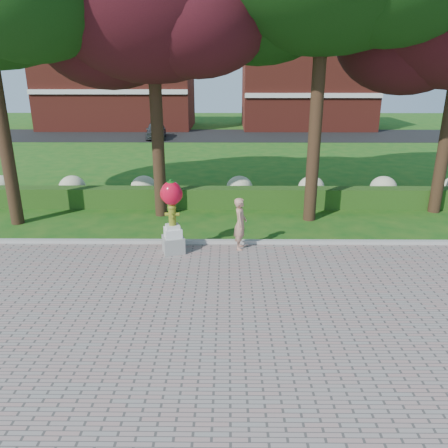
{
  "coord_description": "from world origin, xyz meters",
  "views": [
    {
      "loc": [
        0.5,
        -9.7,
        5.11
      ],
      "look_at": [
        0.41,
        1.0,
        1.38
      ],
      "focal_mm": 35.0,
      "sensor_mm": 36.0,
      "label": 1
    }
  ],
  "objects": [
    {
      "name": "ground",
      "position": [
        0.0,
        0.0,
        0.0
      ],
      "size": [
        100.0,
        100.0,
        0.0
      ],
      "primitive_type": "plane",
      "color": "#145215",
      "rests_on": "ground"
    },
    {
      "name": "walkway",
      "position": [
        0.0,
        -4.0,
        0.02
      ],
      "size": [
        40.0,
        14.0,
        0.04
      ],
      "primitive_type": "cube",
      "color": "gray",
      "rests_on": "ground"
    },
    {
      "name": "curb",
      "position": [
        0.0,
        3.0,
        0.07
      ],
      "size": [
        40.0,
        0.18,
        0.15
      ],
      "primitive_type": "cube",
      "color": "#ADADA5",
      "rests_on": "ground"
    },
    {
      "name": "lawn_hedge",
      "position": [
        0.0,
        7.0,
        0.4
      ],
      "size": [
        24.0,
        0.7,
        0.8
      ],
      "primitive_type": "cube",
      "color": "#1D3F12",
      "rests_on": "ground"
    },
    {
      "name": "hydrangea_row",
      "position": [
        0.57,
        8.0,
        0.55
      ],
      "size": [
        20.1,
        1.1,
        0.99
      ],
      "color": "#BDBC90",
      "rests_on": "ground"
    },
    {
      "name": "street",
      "position": [
        0.0,
        28.0,
        0.01
      ],
      "size": [
        50.0,
        8.0,
        0.02
      ],
      "primitive_type": "cube",
      "color": "black",
      "rests_on": "ground"
    },
    {
      "name": "building_left",
      "position": [
        -10.0,
        34.0,
        3.5
      ],
      "size": [
        14.0,
        8.0,
        7.0
      ],
      "primitive_type": "cube",
      "color": "maroon",
      "rests_on": "ground"
    },
    {
      "name": "building_right",
      "position": [
        8.0,
        34.0,
        3.2
      ],
      "size": [
        12.0,
        8.0,
        6.4
      ],
      "primitive_type": "cube",
      "color": "maroon",
      "rests_on": "ground"
    },
    {
      "name": "tree_mid_left",
      "position": [
        -2.1,
        6.08,
        7.3
      ],
      "size": [
        8.25,
        7.04,
        10.69
      ],
      "color": "black",
      "rests_on": "ground"
    },
    {
      "name": "hydrant_sculpture",
      "position": [
        -1.1,
        2.3,
        1.21
      ],
      "size": [
        0.75,
        0.75,
        2.22
      ],
      "rotation": [
        0.0,
        0.0,
        0.29
      ],
      "color": "gray",
      "rests_on": "walkway"
    },
    {
      "name": "woman",
      "position": [
        0.89,
        2.6,
        0.84
      ],
      "size": [
        0.43,
        0.61,
        1.59
      ],
      "primitive_type": "imported",
      "rotation": [
        0.0,
        0.0,
        1.48
      ],
      "color": "tan",
      "rests_on": "walkway"
    },
    {
      "name": "parked_car",
      "position": [
        -5.33,
        26.14,
        0.67
      ],
      "size": [
        1.93,
        3.97,
        1.31
      ],
      "primitive_type": "imported",
      "rotation": [
        0.0,
        0.0,
        0.1
      ],
      "color": "#3B3F42",
      "rests_on": "street"
    }
  ]
}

